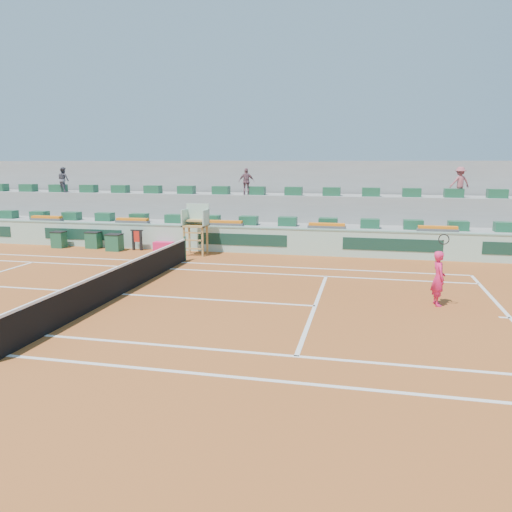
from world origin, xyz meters
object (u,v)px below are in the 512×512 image
(player_bag, at_px, (164,246))
(umpire_chair, at_px, (196,222))
(drink_cooler_a, at_px, (114,242))
(tennis_player, at_px, (438,278))

(player_bag, xyz_separation_m, umpire_chair, (1.94, -0.62, 1.32))
(player_bag, height_order, umpire_chair, umpire_chair)
(player_bag, bearing_deg, drink_cooler_a, -167.41)
(umpire_chair, distance_m, tennis_player, 12.01)
(player_bag, xyz_separation_m, drink_cooler_a, (-2.37, -0.53, 0.20))
(umpire_chair, height_order, drink_cooler_a, umpire_chair)
(drink_cooler_a, bearing_deg, umpire_chair, -1.18)
(umpire_chair, bearing_deg, tennis_player, -33.22)
(drink_cooler_a, relative_size, tennis_player, 0.37)
(umpire_chair, height_order, tennis_player, umpire_chair)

